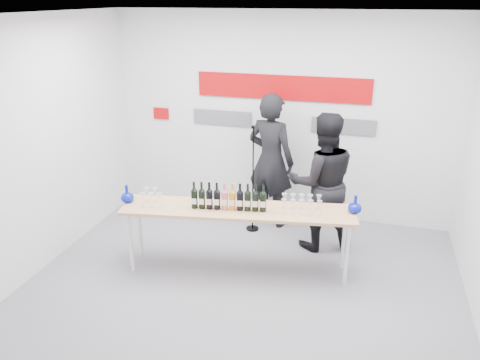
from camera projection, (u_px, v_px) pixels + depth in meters
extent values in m
plane|color=slate|center=(245.00, 280.00, 5.58)|extent=(5.00, 5.00, 0.00)
cube|color=silver|center=(281.00, 118.00, 6.82)|extent=(5.00, 0.04, 3.00)
cube|color=#A50709|center=(282.00, 88.00, 6.63)|extent=(2.50, 0.02, 0.35)
cube|color=#59595E|center=(222.00, 118.00, 7.04)|extent=(0.90, 0.02, 0.22)
cube|color=#59595E|center=(344.00, 126.00, 6.58)|extent=(0.90, 0.02, 0.22)
cube|color=#A50709|center=(161.00, 113.00, 7.29)|extent=(0.25, 0.02, 0.18)
cube|color=tan|center=(238.00, 210.00, 5.52)|extent=(2.81, 0.99, 0.04)
cylinder|color=silver|center=(130.00, 242.00, 5.64)|extent=(0.05, 0.05, 0.79)
cylinder|color=silver|center=(347.00, 255.00, 5.37)|extent=(0.05, 0.05, 0.79)
cylinder|color=silver|center=(140.00, 228.00, 5.98)|extent=(0.05, 0.05, 0.79)
cylinder|color=silver|center=(344.00, 239.00, 5.71)|extent=(0.05, 0.05, 0.79)
imported|color=black|center=(271.00, 161.00, 6.66)|extent=(0.81, 0.65, 1.94)
imported|color=black|center=(322.00, 182.00, 6.02)|extent=(1.07, 0.94, 1.84)
cylinder|color=black|center=(252.00, 228.00, 6.80)|extent=(0.18, 0.18, 0.02)
cylinder|color=black|center=(253.00, 181.00, 6.52)|extent=(0.02, 0.02, 1.52)
sphere|color=black|center=(253.00, 127.00, 6.21)|extent=(0.05, 0.05, 0.05)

